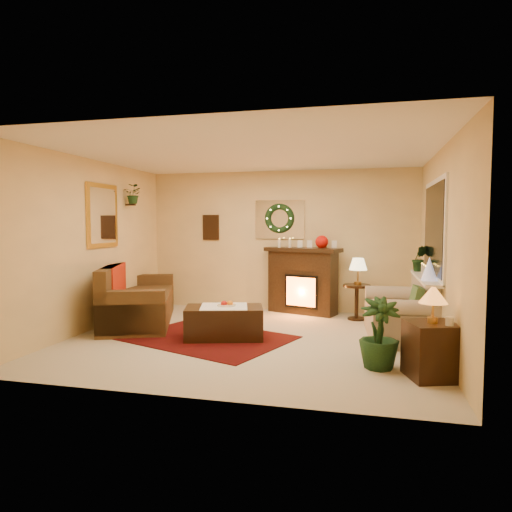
% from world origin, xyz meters
% --- Properties ---
extents(floor, '(5.00, 5.00, 0.00)m').
position_xyz_m(floor, '(0.00, 0.00, 0.00)').
color(floor, beige).
rests_on(floor, ground).
extents(ceiling, '(5.00, 5.00, 0.00)m').
position_xyz_m(ceiling, '(0.00, 0.00, 2.60)').
color(ceiling, white).
rests_on(ceiling, ground).
extents(wall_back, '(5.00, 5.00, 0.00)m').
position_xyz_m(wall_back, '(0.00, 2.25, 1.30)').
color(wall_back, '#EFD88C').
rests_on(wall_back, ground).
extents(wall_front, '(5.00, 5.00, 0.00)m').
position_xyz_m(wall_front, '(0.00, -2.25, 1.30)').
color(wall_front, '#EFD88C').
rests_on(wall_front, ground).
extents(wall_left, '(4.50, 4.50, 0.00)m').
position_xyz_m(wall_left, '(-2.50, 0.00, 1.30)').
color(wall_left, '#EFD88C').
rests_on(wall_left, ground).
extents(wall_right, '(4.50, 4.50, 0.00)m').
position_xyz_m(wall_right, '(2.50, 0.00, 1.30)').
color(wall_right, '#EFD88C').
rests_on(wall_right, ground).
extents(area_rug, '(2.58, 2.26, 0.01)m').
position_xyz_m(area_rug, '(-0.58, -0.12, 0.01)').
color(area_rug, '#59040F').
rests_on(area_rug, floor).
extents(sofa, '(1.71, 2.43, 0.96)m').
position_xyz_m(sofa, '(-2.04, 0.63, 0.43)').
color(sofa, brown).
rests_on(sofa, floor).
extents(red_throw, '(0.87, 1.42, 0.02)m').
position_xyz_m(red_throw, '(-2.12, 0.82, 0.46)').
color(red_throw, red).
rests_on(red_throw, sofa).
extents(fireplace, '(1.28, 0.74, 1.12)m').
position_xyz_m(fireplace, '(0.46, 2.04, 0.55)').
color(fireplace, black).
rests_on(fireplace, floor).
extents(poinsettia, '(0.23, 0.23, 0.23)m').
position_xyz_m(poinsettia, '(0.81, 1.98, 1.30)').
color(poinsettia, red).
rests_on(poinsettia, fireplace).
extents(mantel_candle_a, '(0.05, 0.05, 0.16)m').
position_xyz_m(mantel_candle_a, '(0.04, 1.99, 1.26)').
color(mantel_candle_a, '#F1E4C5').
rests_on(mantel_candle_a, fireplace).
extents(mantel_candle_b, '(0.06, 0.06, 0.17)m').
position_xyz_m(mantel_candle_b, '(0.23, 2.05, 1.26)').
color(mantel_candle_b, white).
rests_on(mantel_candle_b, fireplace).
extents(mantel_mirror, '(0.92, 0.02, 0.72)m').
position_xyz_m(mantel_mirror, '(0.00, 2.23, 1.70)').
color(mantel_mirror, white).
rests_on(mantel_mirror, wall_back).
extents(wreath, '(0.55, 0.11, 0.55)m').
position_xyz_m(wreath, '(0.00, 2.19, 1.72)').
color(wreath, '#194719').
rests_on(wreath, wall_back).
extents(wall_art, '(0.32, 0.03, 0.48)m').
position_xyz_m(wall_art, '(-1.35, 2.23, 1.55)').
color(wall_art, '#381E11').
rests_on(wall_art, wall_back).
extents(gold_mirror, '(0.03, 0.84, 1.00)m').
position_xyz_m(gold_mirror, '(-2.48, 0.30, 1.75)').
color(gold_mirror, gold).
rests_on(gold_mirror, wall_left).
extents(hanging_plant, '(0.33, 0.28, 0.36)m').
position_xyz_m(hanging_plant, '(-2.34, 1.05, 1.97)').
color(hanging_plant, '#194719').
rests_on(hanging_plant, wall_left).
extents(loveseat, '(0.99, 1.58, 0.88)m').
position_xyz_m(loveseat, '(2.06, 0.58, 0.42)').
color(loveseat, tan).
rests_on(loveseat, floor).
extents(window_frame, '(0.03, 1.86, 1.36)m').
position_xyz_m(window_frame, '(2.48, 0.55, 1.55)').
color(window_frame, white).
rests_on(window_frame, wall_right).
extents(window_glass, '(0.02, 1.70, 1.22)m').
position_xyz_m(window_glass, '(2.47, 0.55, 1.55)').
color(window_glass, black).
rests_on(window_glass, wall_right).
extents(window_sill, '(0.22, 1.86, 0.04)m').
position_xyz_m(window_sill, '(2.38, 0.55, 0.87)').
color(window_sill, white).
rests_on(window_sill, wall_right).
extents(mini_tree, '(0.21, 0.21, 0.31)m').
position_xyz_m(mini_tree, '(2.37, 0.09, 1.04)').
color(mini_tree, silver).
rests_on(mini_tree, window_sill).
extents(sill_plant, '(0.29, 0.23, 0.52)m').
position_xyz_m(sill_plant, '(2.37, 1.24, 1.08)').
color(sill_plant, black).
rests_on(sill_plant, window_sill).
extents(side_table_round, '(0.59, 0.59, 0.60)m').
position_xyz_m(side_table_round, '(1.43, 1.67, 0.33)').
color(side_table_round, black).
rests_on(side_table_round, floor).
extents(lamp_cream, '(0.30, 0.30, 0.46)m').
position_xyz_m(lamp_cream, '(1.45, 1.68, 0.88)').
color(lamp_cream, '#FFECA2').
rests_on(lamp_cream, side_table_round).
extents(end_table_square, '(0.61, 0.61, 0.59)m').
position_xyz_m(end_table_square, '(2.26, -1.13, 0.27)').
color(end_table_square, '#3B2319').
rests_on(end_table_square, floor).
extents(lamp_tiffany, '(0.29, 0.29, 0.43)m').
position_xyz_m(lamp_tiffany, '(2.26, -1.14, 0.74)').
color(lamp_tiffany, orange).
rests_on(lamp_tiffany, end_table_square).
extents(coffee_table, '(1.20, 0.87, 0.45)m').
position_xyz_m(coffee_table, '(-0.36, -0.07, 0.21)').
color(coffee_table, '#40241C').
rests_on(coffee_table, floor).
extents(fruit_bowl, '(0.26, 0.26, 0.06)m').
position_xyz_m(fruit_bowl, '(-0.34, -0.03, 0.45)').
color(fruit_bowl, silver).
rests_on(fruit_bowl, coffee_table).
extents(floor_palm, '(1.61, 1.61, 2.39)m').
position_xyz_m(floor_palm, '(1.73, -0.93, 0.45)').
color(floor_palm, '#1A6018').
rests_on(floor_palm, floor).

